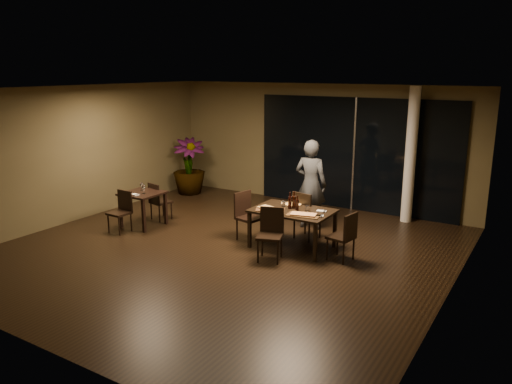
# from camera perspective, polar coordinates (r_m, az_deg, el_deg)

# --- Properties ---
(ground) EXTENTS (8.00, 8.00, 0.00)m
(ground) POSITION_cam_1_polar(r_m,az_deg,el_deg) (9.56, -3.48, -6.63)
(ground) COLOR black
(ground) RESTS_ON ground
(wall_back) EXTENTS (8.00, 0.10, 3.00)m
(wall_back) POSITION_cam_1_polar(r_m,az_deg,el_deg) (12.61, 7.10, 5.40)
(wall_back) COLOR brown
(wall_back) RESTS_ON ground
(wall_front) EXTENTS (8.00, 0.10, 3.00)m
(wall_front) POSITION_cam_1_polar(r_m,az_deg,el_deg) (6.39, -25.12, -4.33)
(wall_front) COLOR brown
(wall_front) RESTS_ON ground
(wall_left) EXTENTS (0.10, 8.00, 3.00)m
(wall_left) POSITION_cam_1_polar(r_m,az_deg,el_deg) (11.91, -19.78, 4.18)
(wall_left) COLOR brown
(wall_left) RESTS_ON ground
(wall_right) EXTENTS (0.10, 8.00, 3.00)m
(wall_right) POSITION_cam_1_polar(r_m,az_deg,el_deg) (7.61, 22.14, -1.23)
(wall_right) COLOR brown
(wall_right) RESTS_ON ground
(ceiling) EXTENTS (8.00, 8.00, 0.04)m
(ceiling) POSITION_cam_1_polar(r_m,az_deg,el_deg) (8.95, -3.78, 11.77)
(ceiling) COLOR silver
(ceiling) RESTS_ON wall_back
(window_panel) EXTENTS (5.00, 0.06, 2.70)m
(window_panel) POSITION_cam_1_polar(r_m,az_deg,el_deg) (12.17, 11.19, 4.22)
(window_panel) COLOR black
(window_panel) RESTS_ON ground
(column) EXTENTS (0.24, 0.24, 3.00)m
(column) POSITION_cam_1_polar(r_m,az_deg,el_deg) (11.44, 17.24, 4.00)
(column) COLOR white
(column) RESTS_ON ground
(main_table) EXTENTS (1.50, 1.00, 0.75)m
(main_table) POSITION_cam_1_polar(r_m,az_deg,el_deg) (9.50, 4.19, -2.48)
(main_table) COLOR black
(main_table) RESTS_ON ground
(side_table) EXTENTS (0.80, 0.80, 0.75)m
(side_table) POSITION_cam_1_polar(r_m,az_deg,el_deg) (11.08, -12.84, -0.68)
(side_table) COLOR black
(side_table) RESTS_ON ground
(chair_main_far) EXTENTS (0.53, 0.53, 0.98)m
(chair_main_far) POSITION_cam_1_polar(r_m,az_deg,el_deg) (10.01, 5.61, -2.40)
(chair_main_far) COLOR black
(chair_main_far) RESTS_ON ground
(chair_main_near) EXTENTS (0.55, 0.55, 0.94)m
(chair_main_near) POSITION_cam_1_polar(r_m,az_deg,el_deg) (8.97, 1.70, -4.46)
(chair_main_near) COLOR black
(chair_main_near) RESTS_ON ground
(chair_main_left) EXTENTS (0.53, 0.53, 0.97)m
(chair_main_left) POSITION_cam_1_polar(r_m,az_deg,el_deg) (9.97, -1.06, -2.44)
(chair_main_left) COLOR black
(chair_main_left) RESTS_ON ground
(chair_main_right) EXTENTS (0.48, 0.48, 0.89)m
(chair_main_right) POSITION_cam_1_polar(r_m,az_deg,el_deg) (9.00, 10.13, -4.77)
(chair_main_right) COLOR black
(chair_main_right) RESTS_ON ground
(chair_side_far) EXTENTS (0.48, 0.48, 0.86)m
(chair_side_far) POSITION_cam_1_polar(r_m,az_deg,el_deg) (11.46, -11.14, -0.84)
(chair_side_far) COLOR black
(chair_side_far) RESTS_ON ground
(chair_side_near) EXTENTS (0.41, 0.41, 0.87)m
(chair_side_near) POSITION_cam_1_polar(r_m,az_deg,el_deg) (10.85, -15.09, -1.88)
(chair_side_near) COLOR black
(chair_side_near) RESTS_ON ground
(diner) EXTENTS (0.68, 0.47, 1.92)m
(diner) POSITION_cam_1_polar(r_m,az_deg,el_deg) (10.65, 6.28, 0.87)
(diner) COLOR #2D2F32
(diner) RESTS_ON ground
(potted_plant) EXTENTS (1.17, 1.17, 1.52)m
(potted_plant) POSITION_cam_1_polar(r_m,az_deg,el_deg) (13.71, -7.67, 2.93)
(potted_plant) COLOR #22501A
(potted_plant) RESTS_ON ground
(pizza_board_left) EXTENTS (0.61, 0.48, 0.01)m
(pizza_board_left) POSITION_cam_1_polar(r_m,az_deg,el_deg) (9.45, 1.64, -2.01)
(pizza_board_left) COLOR #4F2F19
(pizza_board_left) RESTS_ON main_table
(pizza_board_right) EXTENTS (0.64, 0.38, 0.01)m
(pizza_board_right) POSITION_cam_1_polar(r_m,az_deg,el_deg) (9.12, 5.43, -2.66)
(pizza_board_right) COLOR #3F2914
(pizza_board_right) RESTS_ON main_table
(oblong_pizza_left) EXTENTS (0.50, 0.31, 0.02)m
(oblong_pizza_left) POSITION_cam_1_polar(r_m,az_deg,el_deg) (9.45, 1.64, -1.91)
(oblong_pizza_left) COLOR maroon
(oblong_pizza_left) RESTS_ON pizza_board_left
(oblong_pizza_right) EXTENTS (0.48, 0.31, 0.02)m
(oblong_pizza_right) POSITION_cam_1_polar(r_m,az_deg,el_deg) (9.12, 5.44, -2.56)
(oblong_pizza_right) COLOR maroon
(oblong_pizza_right) RESTS_ON pizza_board_right
(round_pizza) EXTENTS (0.32, 0.32, 0.01)m
(round_pizza) POSITION_cam_1_polar(r_m,az_deg,el_deg) (9.82, 4.26, -1.43)
(round_pizza) COLOR #AD3113
(round_pizza) RESTS_ON main_table
(bottle_a) EXTENTS (0.07, 0.07, 0.33)m
(bottle_a) POSITION_cam_1_polar(r_m,az_deg,el_deg) (9.51, 3.90, -0.97)
(bottle_a) COLOR black
(bottle_a) RESTS_ON main_table
(bottle_b) EXTENTS (0.06, 0.06, 0.28)m
(bottle_b) POSITION_cam_1_polar(r_m,az_deg,el_deg) (9.42, 4.73, -1.26)
(bottle_b) COLOR black
(bottle_b) RESTS_ON main_table
(bottle_c) EXTENTS (0.07, 0.07, 0.33)m
(bottle_c) POSITION_cam_1_polar(r_m,az_deg,el_deg) (9.54, 4.37, -0.91)
(bottle_c) COLOR black
(bottle_c) RESTS_ON main_table
(tumbler_left) EXTENTS (0.08, 0.08, 0.10)m
(tumbler_left) POSITION_cam_1_polar(r_m,az_deg,el_deg) (9.69, 3.13, -1.36)
(tumbler_left) COLOR white
(tumbler_left) RESTS_ON main_table
(tumbler_right) EXTENTS (0.08, 0.08, 0.10)m
(tumbler_right) POSITION_cam_1_polar(r_m,az_deg,el_deg) (9.43, 5.87, -1.87)
(tumbler_right) COLOR white
(tumbler_right) RESTS_ON main_table
(napkin_near) EXTENTS (0.20, 0.15, 0.01)m
(napkin_near) POSITION_cam_1_polar(r_m,az_deg,el_deg) (9.13, 7.15, -2.69)
(napkin_near) COLOR white
(napkin_near) RESTS_ON main_table
(napkin_far) EXTENTS (0.19, 0.13, 0.01)m
(napkin_far) POSITION_cam_1_polar(r_m,az_deg,el_deg) (9.43, 7.50, -2.17)
(napkin_far) COLOR silver
(napkin_far) RESTS_ON main_table
(wine_glass_a) EXTENTS (0.07, 0.07, 0.17)m
(wine_glass_a) POSITION_cam_1_polar(r_m,az_deg,el_deg) (11.20, -12.93, 0.58)
(wine_glass_a) COLOR white
(wine_glass_a) RESTS_ON side_table
(wine_glass_b) EXTENTS (0.08, 0.08, 0.19)m
(wine_glass_b) POSITION_cam_1_polar(r_m,az_deg,el_deg) (10.92, -12.72, 0.31)
(wine_glass_b) COLOR white
(wine_glass_b) RESTS_ON side_table
(side_napkin) EXTENTS (0.20, 0.15, 0.01)m
(side_napkin) POSITION_cam_1_polar(r_m,az_deg,el_deg) (10.86, -13.67, -0.29)
(side_napkin) COLOR white
(side_napkin) RESTS_ON side_table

